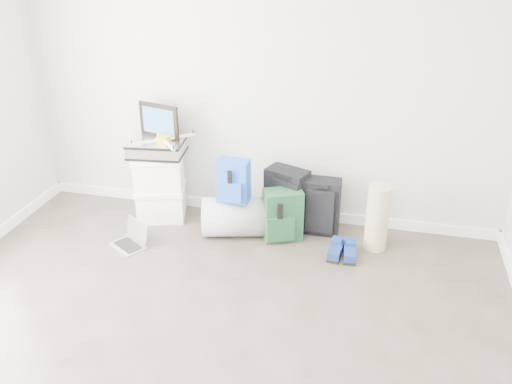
% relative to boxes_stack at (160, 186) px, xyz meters
% --- Properties ---
extents(room_envelope, '(4.52, 5.02, 2.71)m').
position_rel_boxes_stack_xyz_m(room_envelope, '(0.93, -2.18, 1.39)').
color(room_envelope, beige).
rests_on(room_envelope, ground).
extents(boxes_stack, '(0.54, 0.48, 0.66)m').
position_rel_boxes_stack_xyz_m(boxes_stack, '(0.00, 0.00, 0.00)').
color(boxes_stack, white).
rests_on(boxes_stack, ground).
extents(briefcase, '(0.54, 0.42, 0.14)m').
position_rel_boxes_stack_xyz_m(briefcase, '(0.00, 0.00, 0.40)').
color(briefcase, '#B2B2B7').
rests_on(briefcase, boxes_stack).
extents(painting, '(0.42, 0.14, 0.32)m').
position_rel_boxes_stack_xyz_m(painting, '(-0.00, 0.10, 0.63)').
color(painting, black).
rests_on(painting, briefcase).
extents(drone, '(0.48, 0.48, 0.05)m').
position_rel_boxes_stack_xyz_m(drone, '(0.08, -0.02, 0.50)').
color(drone, gold).
rests_on(drone, briefcase).
extents(duffel_bag, '(0.65, 0.49, 0.36)m').
position_rel_boxes_stack_xyz_m(duffel_bag, '(0.79, -0.16, -0.15)').
color(duffel_bag, gray).
rests_on(duffel_bag, ground).
extents(blue_backpack, '(0.28, 0.21, 0.39)m').
position_rel_boxes_stack_xyz_m(blue_backpack, '(0.79, -0.19, 0.22)').
color(blue_backpack, blue).
rests_on(blue_backpack, duffel_bag).
extents(large_suitcase, '(0.43, 0.36, 0.59)m').
position_rel_boxes_stack_xyz_m(large_suitcase, '(1.22, 0.09, -0.04)').
color(large_suitcase, black).
rests_on(large_suitcase, ground).
extents(green_backpack, '(0.39, 0.36, 0.48)m').
position_rel_boxes_stack_xyz_m(green_backpack, '(1.23, -0.13, -0.10)').
color(green_backpack, '#133520').
rests_on(green_backpack, ground).
extents(carry_on, '(0.34, 0.22, 0.53)m').
position_rel_boxes_stack_xyz_m(carry_on, '(1.55, 0.07, -0.07)').
color(carry_on, black).
rests_on(carry_on, ground).
extents(shoes, '(0.25, 0.28, 0.09)m').
position_rel_boxes_stack_xyz_m(shoes, '(1.80, -0.31, -0.29)').
color(shoes, black).
rests_on(shoes, ground).
extents(rolled_rug, '(0.20, 0.20, 0.61)m').
position_rel_boxes_stack_xyz_m(rolled_rug, '(2.06, -0.09, -0.03)').
color(rolled_rug, '#C1B488').
rests_on(rolled_rug, ground).
extents(laptop, '(0.38, 0.35, 0.22)m').
position_rel_boxes_stack_xyz_m(laptop, '(-0.07, -0.56, -0.28)').
color(laptop, silver).
rests_on(laptop, ground).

